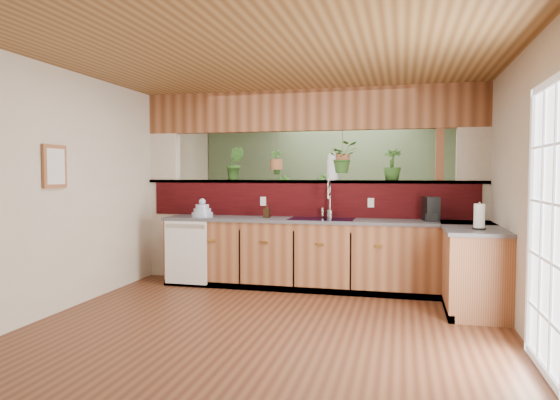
% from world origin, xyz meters
% --- Properties ---
extents(ground, '(4.60, 7.00, 0.01)m').
position_xyz_m(ground, '(0.00, 0.00, 0.00)').
color(ground, '#572E1B').
rests_on(ground, ground).
extents(ceiling, '(4.60, 7.00, 0.01)m').
position_xyz_m(ceiling, '(0.00, 0.00, 2.60)').
color(ceiling, brown).
rests_on(ceiling, ground).
extents(wall_back, '(4.60, 0.02, 2.60)m').
position_xyz_m(wall_back, '(0.00, 3.50, 1.30)').
color(wall_back, beige).
rests_on(wall_back, ground).
extents(wall_front, '(4.60, 0.02, 2.60)m').
position_xyz_m(wall_front, '(0.00, -3.50, 1.30)').
color(wall_front, beige).
rests_on(wall_front, ground).
extents(wall_left, '(0.02, 7.00, 2.60)m').
position_xyz_m(wall_left, '(-2.30, 0.00, 1.30)').
color(wall_left, beige).
rests_on(wall_left, ground).
extents(wall_right, '(0.02, 7.00, 2.60)m').
position_xyz_m(wall_right, '(2.30, 0.00, 1.30)').
color(wall_right, beige).
rests_on(wall_right, ground).
extents(pass_through_partition, '(4.60, 0.21, 2.60)m').
position_xyz_m(pass_through_partition, '(0.03, 1.35, 1.19)').
color(pass_through_partition, beige).
rests_on(pass_through_partition, ground).
extents(pass_through_ledge, '(4.60, 0.21, 0.04)m').
position_xyz_m(pass_through_ledge, '(0.00, 1.35, 1.37)').
color(pass_through_ledge, brown).
rests_on(pass_through_ledge, ground).
extents(header_beam, '(4.60, 0.15, 0.55)m').
position_xyz_m(header_beam, '(0.00, 1.35, 2.33)').
color(header_beam, brown).
rests_on(header_beam, ground).
extents(sage_backwall, '(4.55, 0.02, 2.55)m').
position_xyz_m(sage_backwall, '(0.00, 3.48, 1.30)').
color(sage_backwall, '#526A48').
rests_on(sage_backwall, ground).
extents(countertop, '(4.14, 1.52, 0.90)m').
position_xyz_m(countertop, '(0.84, 0.87, 0.45)').
color(countertop, brown).
rests_on(countertop, ground).
extents(dishwasher, '(0.58, 0.03, 0.82)m').
position_xyz_m(dishwasher, '(-1.48, 0.66, 0.46)').
color(dishwasher, white).
rests_on(dishwasher, ground).
extents(navy_sink, '(0.82, 0.50, 0.18)m').
position_xyz_m(navy_sink, '(0.25, 0.98, 0.82)').
color(navy_sink, black).
rests_on(navy_sink, countertop).
extents(french_door, '(0.06, 1.02, 2.16)m').
position_xyz_m(french_door, '(2.27, -1.30, 1.05)').
color(french_door, white).
rests_on(french_door, ground).
extents(framed_print, '(0.04, 0.35, 0.45)m').
position_xyz_m(framed_print, '(-2.27, -0.80, 1.55)').
color(framed_print, brown).
rests_on(framed_print, wall_left).
extents(faucet, '(0.22, 0.22, 0.51)m').
position_xyz_m(faucet, '(0.32, 1.13, 1.17)').
color(faucet, '#B7B7B2').
rests_on(faucet, countertop).
extents(dish_stack, '(0.28, 0.28, 0.25)m').
position_xyz_m(dish_stack, '(-1.34, 0.89, 0.98)').
color(dish_stack, '#A1B3D1').
rests_on(dish_stack, countertop).
extents(soap_dispenser, '(0.08, 0.09, 0.17)m').
position_xyz_m(soap_dispenser, '(-0.48, 1.00, 0.99)').
color(soap_dispenser, '#332212').
rests_on(soap_dispenser, countertop).
extents(coffee_maker, '(0.16, 0.27, 0.30)m').
position_xyz_m(coffee_maker, '(1.58, 1.02, 1.04)').
color(coffee_maker, black).
rests_on(coffee_maker, countertop).
extents(paper_towel, '(0.13, 0.13, 0.28)m').
position_xyz_m(paper_towel, '(2.02, 0.18, 1.03)').
color(paper_towel, black).
rests_on(paper_towel, countertop).
extents(glass_jar, '(0.16, 0.16, 0.36)m').
position_xyz_m(glass_jar, '(0.33, 1.35, 1.57)').
color(glass_jar, silver).
rests_on(glass_jar, pass_through_ledge).
extents(ledge_plant_left, '(0.29, 0.25, 0.46)m').
position_xyz_m(ledge_plant_left, '(-1.03, 1.35, 1.62)').
color(ledge_plant_left, '#29541D').
rests_on(ledge_plant_left, pass_through_ledge).
extents(ledge_plant_right, '(0.26, 0.26, 0.41)m').
position_xyz_m(ledge_plant_right, '(1.11, 1.35, 1.60)').
color(ledge_plant_right, '#29541D').
rests_on(ledge_plant_right, pass_through_ledge).
extents(hanging_plant_a, '(0.20, 0.17, 0.52)m').
position_xyz_m(hanging_plant_a, '(-0.44, 1.35, 1.75)').
color(hanging_plant_a, brown).
rests_on(hanging_plant_a, header_beam).
extents(hanging_plant_b, '(0.47, 0.45, 0.53)m').
position_xyz_m(hanging_plant_b, '(0.47, 1.35, 1.87)').
color(hanging_plant_b, brown).
rests_on(hanging_plant_b, header_beam).
extents(shelving_console, '(1.63, 0.75, 1.05)m').
position_xyz_m(shelving_console, '(-0.37, 3.25, 0.50)').
color(shelving_console, black).
rests_on(shelving_console, ground).
extents(shelf_plant_a, '(0.25, 0.18, 0.44)m').
position_xyz_m(shelf_plant_a, '(-0.79, 3.25, 1.25)').
color(shelf_plant_a, '#29541D').
rests_on(shelf_plant_a, shelving_console).
extents(shelf_plant_b, '(0.33, 0.33, 0.46)m').
position_xyz_m(shelf_plant_b, '(-0.06, 3.25, 1.26)').
color(shelf_plant_b, '#29541D').
rests_on(shelf_plant_b, shelving_console).
extents(floor_plant, '(0.79, 0.70, 0.81)m').
position_xyz_m(floor_plant, '(1.36, 2.02, 0.40)').
color(floor_plant, '#29541D').
rests_on(floor_plant, ground).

